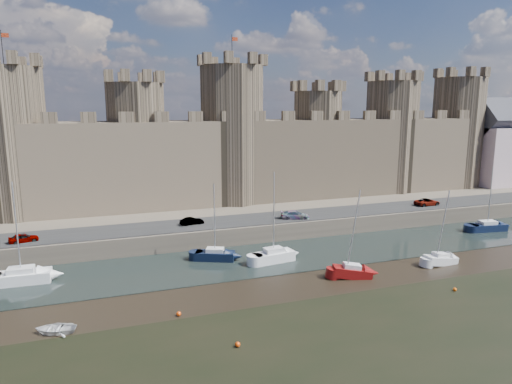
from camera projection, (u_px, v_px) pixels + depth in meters
ground at (383, 353)px, 35.62m from camera, size 160.00×160.00×0.00m
water_channel at (272, 257)px, 57.87m from camera, size 160.00×12.00×0.08m
quay at (207, 196)px, 91.03m from camera, size 160.00×60.00×2.50m
road at (247, 220)px, 66.67m from camera, size 160.00×7.00×0.10m
castle at (218, 149)px, 77.74m from camera, size 108.50×11.00×29.00m
car_0 at (24, 238)px, 55.75m from camera, size 3.58×2.07×1.15m
car_1 at (192, 221)px, 63.89m from camera, size 3.42×1.63×1.08m
car_2 at (295, 215)px, 67.25m from camera, size 4.54×2.90×1.23m
car_3 at (427, 202)px, 76.17m from camera, size 4.51×2.25×1.23m
sailboat_0 at (21, 276)px, 49.34m from camera, size 6.04×2.55×11.14m
sailboat_1 at (215, 254)px, 56.73m from camera, size 5.15×3.64×9.62m
sailboat_2 at (274, 255)px, 56.08m from camera, size 5.41×2.73×11.17m
sailboat_3 at (487, 226)px, 69.96m from camera, size 5.86×2.91×9.86m
sailboat_4 at (352, 271)px, 51.11m from camera, size 4.60×2.81×10.06m
sailboat_5 at (440, 259)px, 55.39m from camera, size 4.33×1.88×9.16m
dinghy_6 at (55, 329)px, 38.77m from camera, size 3.82×3.13×0.69m
buoy_0 at (238, 344)px, 36.48m from camera, size 0.44×0.44×0.44m
buoy_1 at (179, 314)px, 41.83m from camera, size 0.43×0.43×0.43m
buoy_3 at (455, 289)px, 47.44m from camera, size 0.38×0.38×0.38m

